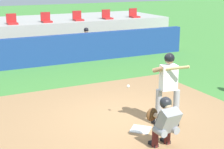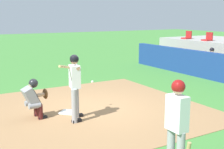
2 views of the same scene
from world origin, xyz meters
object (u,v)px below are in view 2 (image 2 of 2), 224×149
Objects in this scene: home_plate at (68,112)px; on_deck_batter at (177,125)px; batter_at_plate at (75,83)px; catcher_crouched at (34,97)px; stadium_seat_1 at (208,38)px; dugout_player_0 at (209,61)px; stadium_seat_0 at (187,37)px.

on_deck_batter is (4.36, 0.20, 1.00)m from home_plate.
batter_at_plate reaches higher than catcher_crouched.
home_plate is 11.06m from stadium_seat_1.
dugout_player_0 is at bearing 104.11° from home_plate.
catcher_crouched is 4.55m from on_deck_batter.
dugout_player_0 is at bearing -45.26° from stadium_seat_1.
on_deck_batter is (3.67, 0.26, -0.02)m from batter_at_plate.
stadium_seat_0 and stadium_seat_1 have the same top height.
catcher_crouched is (-0.71, -0.90, -0.43)m from batter_at_plate.
batter_at_plate is 11.29m from stadium_seat_1.
on_deck_batter is 1.37× the size of dugout_player_0.
on_deck_batter is at bearing 3.99° from batter_at_plate.
batter_at_plate is 8.65m from dugout_player_0.
on_deck_batter is 10.21m from dugout_player_0.
stadium_seat_0 is at bearing 119.19° from home_plate.
on_deck_batter is 13.07m from stadium_seat_1.
on_deck_batter reaches higher than dugout_player_0.
dugout_player_0 is (-2.05, 8.14, 0.65)m from home_plate.
on_deck_batter is at bearing 2.65° from home_plate.
batter_at_plate is 3.76× the size of stadium_seat_0.
stadium_seat_0 is at bearing 150.80° from dugout_player_0.
catcher_crouched is 11.89m from stadium_seat_1.
batter_at_plate is 3.76× the size of stadium_seat_1.
stadium_seat_0 is 1.62m from stadium_seat_1.
home_plate is 0.25× the size of on_deck_batter.
batter_at_plate reaches higher than dugout_player_0.
stadium_seat_1 is at bearing 111.76° from home_plate.
stadium_seat_1 is (-2.02, 2.03, 0.86)m from dugout_player_0.
stadium_seat_0 is at bearing 121.94° from batter_at_plate.
stadium_seat_1 is (-4.05, 11.14, 0.93)m from catcher_crouched.
stadium_seat_1 is at bearing 0.00° from stadium_seat_0.
catcher_crouched is at bearing -165.16° from on_deck_batter.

